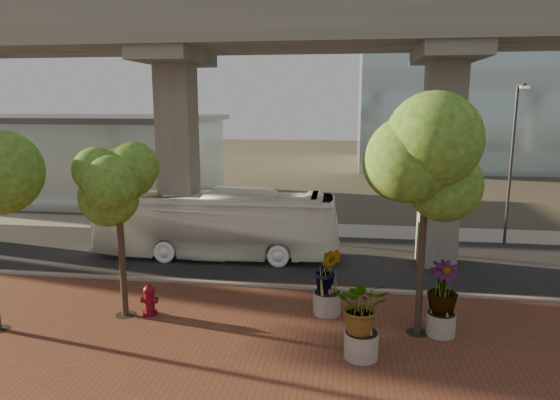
# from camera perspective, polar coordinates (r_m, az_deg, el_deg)

# --- Properties ---
(ground) EXTENTS (160.00, 160.00, 0.00)m
(ground) POSITION_cam_1_polar(r_m,az_deg,el_deg) (21.91, 2.27, -8.30)
(ground) COLOR #393229
(ground) RESTS_ON ground
(brick_plaza) EXTENTS (70.00, 13.00, 0.06)m
(brick_plaza) POSITION_cam_1_polar(r_m,az_deg,el_deg) (14.64, -1.07, -18.48)
(brick_plaza) COLOR brown
(brick_plaza) RESTS_ON ground
(asphalt_road) EXTENTS (90.00, 8.00, 0.04)m
(asphalt_road) POSITION_cam_1_polar(r_m,az_deg,el_deg) (23.79, 2.76, -6.68)
(asphalt_road) COLOR black
(asphalt_road) RESTS_ON ground
(curb_strip) EXTENTS (70.00, 0.25, 0.16)m
(curb_strip) POSITION_cam_1_polar(r_m,az_deg,el_deg) (20.01, 1.69, -9.96)
(curb_strip) COLOR gray
(curb_strip) RESTS_ON ground
(far_sidewalk) EXTENTS (90.00, 3.00, 0.06)m
(far_sidewalk) POSITION_cam_1_polar(r_m,az_deg,el_deg) (29.06, 3.77, -3.39)
(far_sidewalk) COLOR gray
(far_sidewalk) RESTS_ON ground
(transit_viaduct) EXTENTS (72.00, 5.60, 12.40)m
(transit_viaduct) POSITION_cam_1_polar(r_m,az_deg,el_deg) (22.67, 2.94, 11.11)
(transit_viaduct) COLOR gray
(transit_viaduct) RESTS_ON ground
(station_pavilion) EXTENTS (23.00, 13.00, 6.30)m
(station_pavilion) POSITION_cam_1_polar(r_m,az_deg,el_deg) (42.90, -23.01, 4.74)
(station_pavilion) COLOR silver
(station_pavilion) RESTS_ON ground
(transit_bus) EXTENTS (11.56, 2.96, 3.20)m
(transit_bus) POSITION_cam_1_polar(r_m,az_deg,el_deg) (23.77, -7.14, -2.80)
(transit_bus) COLOR white
(transit_bus) RESTS_ON ground
(fire_hydrant) EXTENTS (0.56, 0.51, 1.12)m
(fire_hydrant) POSITION_cam_1_polar(r_m,az_deg,el_deg) (18.03, -14.69, -10.97)
(fire_hydrant) COLOR maroon
(fire_hydrant) RESTS_ON ground
(planter_front) EXTENTS (2.18, 2.18, 2.39)m
(planter_front) POSITION_cam_1_polar(r_m,az_deg,el_deg) (14.58, 9.39, -12.26)
(planter_front) COLOR #A39C93
(planter_front) RESTS_ON ground
(planter_right) EXTENTS (2.22, 2.22, 2.37)m
(planter_right) POSITION_cam_1_polar(r_m,az_deg,el_deg) (16.53, 18.10, -9.89)
(planter_right) COLOR #A49D94
(planter_right) RESTS_ON ground
(planter_left) EXTENTS (2.16, 2.16, 2.37)m
(planter_left) POSITION_cam_1_polar(r_m,az_deg,el_deg) (17.34, 5.45, -8.37)
(planter_left) COLOR gray
(planter_left) RESTS_ON ground
(street_tree_near_west) EXTENTS (3.46, 3.46, 6.05)m
(street_tree_near_west) POSITION_cam_1_polar(r_m,az_deg,el_deg) (17.21, -18.06, 1.35)
(street_tree_near_west) COLOR #402F24
(street_tree_near_west) RESTS_ON ground
(street_tree_near_east) EXTENTS (4.14, 4.14, 7.26)m
(street_tree_near_east) POSITION_cam_1_polar(r_m,az_deg,el_deg) (15.50, 16.40, 3.78)
(street_tree_near_east) COLOR #402F24
(street_tree_near_east) RESTS_ON ground
(streetlamp_west) EXTENTS (0.40, 1.16, 7.99)m
(streetlamp_west) POSITION_cam_1_polar(r_m,az_deg,el_deg) (28.70, -12.59, 5.58)
(streetlamp_west) COLOR #2E2E33
(streetlamp_west) RESTS_ON ground
(streetlamp_east) EXTENTS (0.40, 1.18, 8.12)m
(streetlamp_east) POSITION_cam_1_polar(r_m,az_deg,el_deg) (27.69, 25.05, 4.79)
(streetlamp_east) COLOR #323237
(streetlamp_east) RESTS_ON ground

